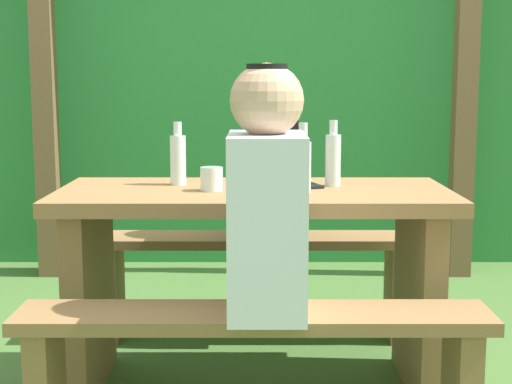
# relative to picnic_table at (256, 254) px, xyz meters

# --- Properties ---
(hedge_backdrop) EXTENTS (6.40, 0.64, 1.87)m
(hedge_backdrop) POSITION_rel_picnic_table_xyz_m (0.00, 2.26, 0.43)
(hedge_backdrop) COLOR #297935
(hedge_backdrop) RESTS_ON ground_plane
(pergola_post_left) EXTENTS (0.12, 0.12, 2.02)m
(pergola_post_left) POSITION_rel_picnic_table_xyz_m (-1.18, 1.63, 0.51)
(pergola_post_left) COLOR brown
(pergola_post_left) RESTS_ON ground_plane
(pergola_post_right) EXTENTS (0.12, 0.12, 2.02)m
(pergola_post_right) POSITION_rel_picnic_table_xyz_m (1.18, 1.63, 0.51)
(pergola_post_right) COLOR brown
(pergola_post_right) RESTS_ON ground_plane
(picnic_table) EXTENTS (1.40, 0.64, 0.74)m
(picnic_table) POSITION_rel_picnic_table_xyz_m (0.00, 0.00, 0.00)
(picnic_table) COLOR olive
(picnic_table) RESTS_ON ground_plane
(bench_near) EXTENTS (1.40, 0.24, 0.46)m
(bench_near) POSITION_rel_picnic_table_xyz_m (0.00, -0.54, -0.18)
(bench_near) COLOR olive
(bench_near) RESTS_ON ground_plane
(bench_far) EXTENTS (1.40, 0.24, 0.46)m
(bench_far) POSITION_rel_picnic_table_xyz_m (0.00, 0.54, -0.18)
(bench_far) COLOR olive
(bench_far) RESTS_ON ground_plane
(person_white_shirt) EXTENTS (0.25, 0.35, 0.72)m
(person_white_shirt) POSITION_rel_picnic_table_xyz_m (0.04, -0.54, 0.29)
(person_white_shirt) COLOR silver
(person_white_shirt) RESTS_ON bench_near
(person_black_coat) EXTENTS (0.25, 0.35, 0.72)m
(person_black_coat) POSITION_rel_picnic_table_xyz_m (0.07, 0.54, 0.29)
(person_black_coat) COLOR black
(person_black_coat) RESTS_ON bench_far
(drinking_glass) EXTENTS (0.08, 0.08, 0.08)m
(drinking_glass) POSITION_rel_picnic_table_xyz_m (-0.15, -0.04, 0.28)
(drinking_glass) COLOR silver
(drinking_glass) RESTS_ON picnic_table
(bottle_left) EXTENTS (0.06, 0.06, 0.24)m
(bottle_left) POSITION_rel_picnic_table_xyz_m (0.17, -0.07, 0.34)
(bottle_left) COLOR silver
(bottle_left) RESTS_ON picnic_table
(bottle_right) EXTENTS (0.06, 0.06, 0.24)m
(bottle_right) POSITION_rel_picnic_table_xyz_m (0.29, 0.08, 0.34)
(bottle_right) COLOR silver
(bottle_right) RESTS_ON picnic_table
(bottle_center) EXTENTS (0.06, 0.06, 0.23)m
(bottle_center) POSITION_rel_picnic_table_xyz_m (-0.28, 0.11, 0.34)
(bottle_center) COLOR silver
(bottle_center) RESTS_ON picnic_table
(cell_phone) EXTENTS (0.11, 0.16, 0.01)m
(cell_phone) POSITION_rel_picnic_table_xyz_m (0.20, 0.06, 0.24)
(cell_phone) COLOR black
(cell_phone) RESTS_ON picnic_table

